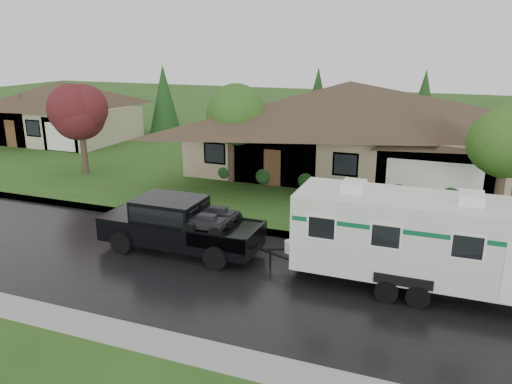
% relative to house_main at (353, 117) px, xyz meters
% --- Properties ---
extents(ground, '(140.00, 140.00, 0.00)m').
position_rel_house_main_xyz_m(ground, '(-2.29, -13.84, -3.59)').
color(ground, '#284917').
rests_on(ground, ground).
extents(road, '(140.00, 8.00, 0.01)m').
position_rel_house_main_xyz_m(road, '(-2.29, -15.84, -3.59)').
color(road, black).
rests_on(road, ground).
extents(curb, '(140.00, 0.50, 0.15)m').
position_rel_house_main_xyz_m(curb, '(-2.29, -11.59, -3.52)').
color(curb, gray).
rests_on(curb, ground).
extents(lawn, '(140.00, 26.00, 0.15)m').
position_rel_house_main_xyz_m(lawn, '(-2.29, 1.16, -3.52)').
color(lawn, '#284917').
rests_on(lawn, ground).
extents(house_main, '(19.44, 10.80, 6.90)m').
position_rel_house_main_xyz_m(house_main, '(0.00, 0.00, 0.00)').
color(house_main, '#9C8469').
rests_on(house_main, lawn).
extents(house_far, '(10.80, 8.64, 5.80)m').
position_rel_house_main_xyz_m(house_far, '(-24.07, 2.02, -0.62)').
color(house_far, tan).
rests_on(house_far, lawn).
extents(tree_left_green, '(3.41, 3.41, 5.65)m').
position_rel_house_main_xyz_m(tree_left_green, '(-6.07, -4.81, 0.47)').
color(tree_left_green, '#382B1E').
rests_on(tree_left_green, lawn).
extents(tree_red, '(3.25, 3.25, 5.38)m').
position_rel_house_main_xyz_m(tree_red, '(-15.32, -6.41, 0.29)').
color(tree_red, '#382B1E').
rests_on(tree_red, lawn).
extents(tree_right_green, '(3.29, 3.29, 5.45)m').
position_rel_house_main_xyz_m(tree_right_green, '(7.90, -7.56, 0.33)').
color(tree_right_green, '#382B1E').
rests_on(tree_right_green, lawn).
extents(shrub_row, '(13.60, 1.00, 1.00)m').
position_rel_house_main_xyz_m(shrub_row, '(-0.29, -4.54, -2.94)').
color(shrub_row, '#143814').
rests_on(shrub_row, lawn).
extents(pickup_truck, '(6.46, 2.45, 2.15)m').
position_rel_house_main_xyz_m(pickup_truck, '(-4.13, -14.56, -2.44)').
color(pickup_truck, black).
rests_on(pickup_truck, ground).
extents(travel_trailer, '(7.96, 2.80, 3.57)m').
position_rel_house_main_xyz_m(travel_trailer, '(4.69, -14.56, -1.70)').
color(travel_trailer, silver).
rests_on(travel_trailer, ground).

